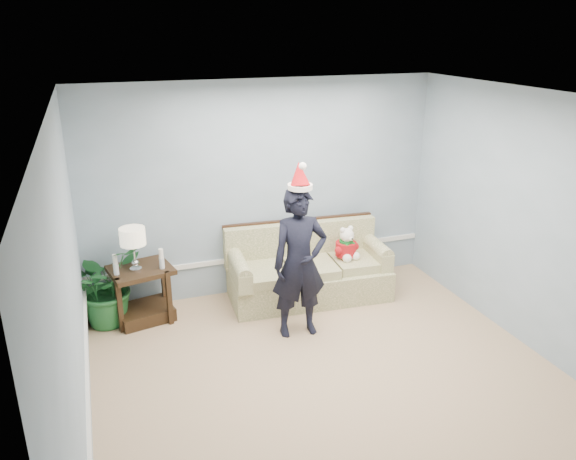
% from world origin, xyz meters
% --- Properties ---
extents(room_shell, '(4.54, 5.04, 2.74)m').
position_xyz_m(room_shell, '(0.00, 0.00, 1.35)').
color(room_shell, tan).
rests_on(room_shell, ground).
extents(wainscot_trim, '(4.49, 4.99, 0.06)m').
position_xyz_m(wainscot_trim, '(-1.18, 1.18, 0.45)').
color(wainscot_trim, white).
rests_on(wainscot_trim, room_shell).
extents(sofa, '(2.05, 0.99, 0.93)m').
position_xyz_m(sofa, '(0.44, 2.08, 0.33)').
color(sofa, '#586A32').
rests_on(sofa, room_shell).
extents(side_table, '(0.78, 0.70, 0.66)m').
position_xyz_m(side_table, '(-1.61, 2.14, 0.26)').
color(side_table, '#321F12').
rests_on(side_table, room_shell).
extents(table_lamp, '(0.29, 0.29, 0.51)m').
position_xyz_m(table_lamp, '(-1.66, 2.10, 1.05)').
color(table_lamp, silver).
rests_on(table_lamp, side_table).
extents(candle_pair, '(0.56, 0.06, 0.24)m').
position_xyz_m(candle_pair, '(-1.62, 2.05, 0.77)').
color(candle_pair, silver).
rests_on(candle_pair, side_table).
extents(houseplant, '(1.14, 1.12, 0.96)m').
position_xyz_m(houseplant, '(-2.00, 2.21, 0.48)').
color(houseplant, '#1E5F2A').
rests_on(houseplant, room_shell).
extents(man, '(0.64, 0.44, 1.69)m').
position_xyz_m(man, '(0.01, 1.25, 0.85)').
color(man, black).
rests_on(man, room_shell).
extents(santa_hat, '(0.29, 0.32, 0.31)m').
position_xyz_m(santa_hat, '(0.01, 1.27, 1.81)').
color(santa_hat, white).
rests_on(santa_hat, man).
extents(teddy_bear, '(0.32, 0.33, 0.43)m').
position_xyz_m(teddy_bear, '(0.92, 1.97, 0.64)').
color(teddy_bear, white).
rests_on(teddy_bear, sofa).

